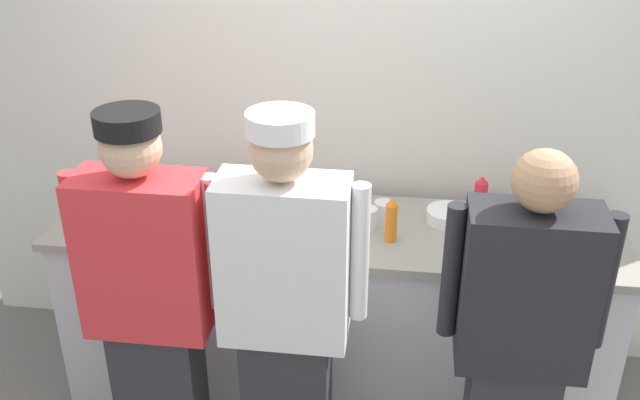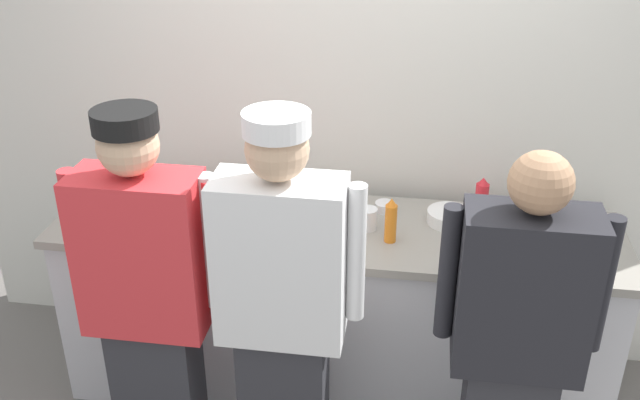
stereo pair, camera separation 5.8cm
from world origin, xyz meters
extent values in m
cube|color=silver|center=(0.00, 0.84, 1.33)|extent=(4.15, 0.10, 2.66)
cube|color=silver|center=(0.00, 0.36, 0.45)|extent=(2.60, 0.63, 0.90)
cube|color=gray|center=(0.00, 0.36, 0.92)|extent=(2.65, 0.69, 0.04)
cube|color=red|center=(-0.65, -0.33, 1.15)|extent=(0.48, 0.24, 0.65)
cylinder|color=red|center=(-0.93, -0.29, 1.18)|extent=(0.07, 0.07, 0.55)
cylinder|color=red|center=(-0.38, -0.29, 1.18)|extent=(0.07, 0.07, 0.55)
sphere|color=tan|center=(-0.65, -0.33, 1.59)|extent=(0.22, 0.22, 0.22)
cylinder|color=black|center=(-0.65, -0.33, 1.68)|extent=(0.23, 0.23, 0.08)
cube|color=white|center=(-0.12, -0.32, 1.16)|extent=(0.48, 0.24, 0.66)
cylinder|color=white|center=(-0.39, -0.28, 1.19)|extent=(0.07, 0.07, 0.56)
cylinder|color=white|center=(0.16, -0.28, 1.19)|extent=(0.07, 0.07, 0.56)
sphere|color=tan|center=(-0.12, -0.32, 1.61)|extent=(0.22, 0.22, 0.22)
cylinder|color=white|center=(-0.12, -0.32, 1.70)|extent=(0.24, 0.24, 0.08)
cube|color=#232328|center=(0.76, -0.34, 1.12)|extent=(0.47, 0.24, 0.63)
cylinder|color=#232328|center=(0.50, -0.30, 1.15)|extent=(0.07, 0.07, 0.54)
cylinder|color=#232328|center=(1.03, -0.30, 1.15)|extent=(0.07, 0.07, 0.54)
sphere|color=tan|center=(0.76, -0.34, 1.55)|extent=(0.22, 0.22, 0.22)
cylinder|color=white|center=(0.52, 0.48, 0.94)|extent=(0.21, 0.21, 0.01)
cylinder|color=white|center=(0.52, 0.48, 0.96)|extent=(0.21, 0.21, 0.01)
cylinder|color=white|center=(0.52, 0.48, 0.97)|extent=(0.21, 0.21, 0.01)
cylinder|color=white|center=(0.52, 0.48, 0.98)|extent=(0.21, 0.21, 0.01)
cylinder|color=white|center=(0.52, 0.48, 0.99)|extent=(0.21, 0.21, 0.01)
cylinder|color=white|center=(-0.10, 0.39, 0.94)|extent=(0.24, 0.24, 0.01)
cylinder|color=white|center=(-0.10, 0.39, 0.96)|extent=(0.24, 0.24, 0.01)
cylinder|color=white|center=(-0.10, 0.39, 0.97)|extent=(0.24, 0.24, 0.01)
cylinder|color=white|center=(-0.10, 0.39, 0.98)|extent=(0.24, 0.24, 0.01)
cylinder|color=white|center=(-0.10, 0.39, 0.99)|extent=(0.24, 0.24, 0.01)
cylinder|color=white|center=(-0.10, 0.39, 1.00)|extent=(0.24, 0.24, 0.01)
cylinder|color=white|center=(-0.10, 0.39, 1.02)|extent=(0.24, 0.24, 0.01)
cylinder|color=#B7BABF|center=(-0.45, 0.42, 1.00)|extent=(0.36, 0.36, 0.12)
cube|color=#B7BABF|center=(-0.94, 0.36, 0.95)|extent=(0.47, 0.38, 0.02)
cylinder|color=#56A333|center=(-0.48, 0.19, 1.01)|extent=(0.06, 0.06, 0.15)
cone|color=#56A333|center=(-0.48, 0.19, 1.10)|extent=(0.05, 0.05, 0.04)
cylinder|color=orange|center=(0.26, 0.27, 1.03)|extent=(0.05, 0.05, 0.18)
cone|color=orange|center=(0.26, 0.27, 1.13)|extent=(0.05, 0.05, 0.04)
cylinder|color=red|center=(0.67, 0.58, 1.02)|extent=(0.06, 0.06, 0.16)
cone|color=red|center=(0.67, 0.58, 1.12)|extent=(0.05, 0.05, 0.04)
cylinder|color=white|center=(0.62, 0.28, 0.96)|extent=(0.09, 0.09, 0.05)
cylinder|color=#5B932D|center=(0.62, 0.28, 0.98)|extent=(0.08, 0.08, 0.01)
cylinder|color=white|center=(0.05, 0.21, 0.96)|extent=(0.09, 0.09, 0.04)
cylinder|color=red|center=(0.05, 0.21, 0.97)|extent=(0.07, 0.07, 0.01)
cylinder|color=white|center=(0.21, 0.55, 0.96)|extent=(0.10, 0.10, 0.04)
cylinder|color=red|center=(0.21, 0.55, 0.98)|extent=(0.08, 0.08, 0.01)
cylinder|color=white|center=(0.15, 0.37, 0.99)|extent=(0.09, 0.09, 0.10)
camera|label=1|loc=(0.31, -2.56, 2.57)|focal=40.58mm
camera|label=2|loc=(0.37, -2.55, 2.57)|focal=40.58mm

